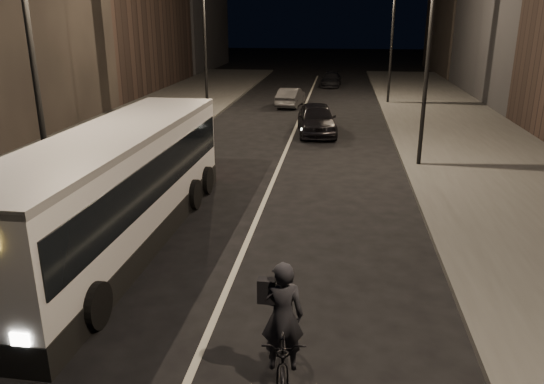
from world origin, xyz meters
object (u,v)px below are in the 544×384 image
(streetlight_left_near, at_px, (39,36))
(car_mid, at_px, (291,97))
(cyclist_on_bicycle, at_px, (283,342))
(streetlight_left_far, at_px, (209,24))
(car_far, at_px, (331,80))
(streetlight_right_far, at_px, (389,23))
(car_near, at_px, (317,119))
(city_bus, at_px, (116,184))
(streetlight_right_mid, at_px, (423,29))

(streetlight_left_near, relative_size, car_mid, 2.14)
(cyclist_on_bicycle, relative_size, car_mid, 0.60)
(cyclist_on_bicycle, bearing_deg, streetlight_left_far, 99.42)
(car_mid, height_order, car_far, car_mid)
(streetlight_right_far, xyz_separation_m, streetlight_left_near, (-10.66, -24.00, 0.00))
(streetlight_left_near, relative_size, car_near, 1.75)
(cyclist_on_bicycle, height_order, car_mid, cyclist_on_bicycle)
(city_bus, xyz_separation_m, car_near, (4.57, 14.43, -0.88))
(streetlight_left_far, height_order, city_bus, streetlight_left_far)
(streetlight_left_far, height_order, car_mid, streetlight_left_far)
(streetlight_right_mid, relative_size, streetlight_left_near, 1.00)
(car_near, height_order, car_far, car_near)
(streetlight_right_mid, xyz_separation_m, car_far, (-3.81, 25.11, -4.79))
(streetlight_left_far, bearing_deg, streetlight_right_mid, -43.16)
(streetlight_left_near, bearing_deg, streetlight_left_far, 90.00)
(streetlight_right_mid, bearing_deg, cyclist_on_bicycle, -105.19)
(streetlight_left_far, relative_size, car_mid, 2.14)
(streetlight_right_far, bearing_deg, car_near, -112.16)
(streetlight_left_near, bearing_deg, streetlight_right_far, 66.04)
(car_mid, distance_m, car_far, 11.15)
(city_bus, xyz_separation_m, car_far, (4.90, 33.71, -1.10))
(cyclist_on_bicycle, distance_m, car_near, 19.60)
(streetlight_right_far, relative_size, streetlight_left_far, 1.00)
(city_bus, height_order, cyclist_on_bicycle, city_bus)
(streetlight_right_mid, relative_size, streetlight_left_far, 1.00)
(streetlight_left_near, bearing_deg, car_far, 78.30)
(cyclist_on_bicycle, relative_size, car_far, 0.58)
(streetlight_right_far, xyz_separation_m, streetlight_left_far, (-10.66, -6.00, 0.00))
(streetlight_left_near, height_order, cyclist_on_bicycle, streetlight_left_near)
(streetlight_right_mid, xyz_separation_m, streetlight_left_far, (-10.66, 10.00, 0.00))
(streetlight_right_mid, xyz_separation_m, car_mid, (-6.27, 14.23, -4.73))
(cyclist_on_bicycle, xyz_separation_m, car_far, (-0.07, 38.88, -0.19))
(car_near, distance_m, car_mid, 8.67)
(streetlight_right_mid, relative_size, streetlight_right_far, 1.00)
(streetlight_right_far, height_order, cyclist_on_bicycle, streetlight_right_far)
(streetlight_right_far, relative_size, car_far, 2.07)
(streetlight_right_mid, bearing_deg, car_mid, 113.77)
(cyclist_on_bicycle, bearing_deg, car_near, 84.35)
(streetlight_right_far, distance_m, car_far, 10.97)
(streetlight_right_far, bearing_deg, cyclist_on_bicycle, -97.16)
(streetlight_left_far, xyz_separation_m, car_near, (6.52, -4.17, -4.57))
(streetlight_left_near, relative_size, cyclist_on_bicycle, 3.55)
(city_bus, distance_m, car_far, 34.08)
(car_near, height_order, car_mid, car_near)
(streetlight_left_near, bearing_deg, car_mid, 78.82)
(streetlight_left_near, height_order, car_near, streetlight_left_near)
(streetlight_right_mid, bearing_deg, car_far, 98.63)
(streetlight_right_mid, xyz_separation_m, streetlight_right_far, (0.00, 16.00, 0.00))
(streetlight_right_far, height_order, car_far, streetlight_right_far)
(car_mid, bearing_deg, streetlight_left_far, 50.02)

